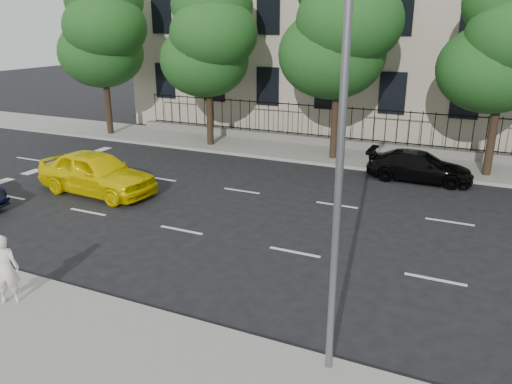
% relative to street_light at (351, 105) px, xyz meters
% --- Properties ---
extents(ground, '(120.00, 120.00, 0.00)m').
position_rel_street_light_xyz_m(ground, '(-2.50, 1.77, -5.15)').
color(ground, black).
rests_on(ground, ground).
extents(far_sidewalk, '(60.00, 4.00, 0.15)m').
position_rel_street_light_xyz_m(far_sidewalk, '(-2.50, 15.77, -5.07)').
color(far_sidewalk, gray).
rests_on(far_sidewalk, ground).
extents(lane_markings, '(49.60, 4.62, 0.01)m').
position_rel_street_light_xyz_m(lane_markings, '(-2.50, 6.52, -5.14)').
color(lane_markings, silver).
rests_on(lane_markings, ground).
extents(crosswalk, '(0.50, 12.10, 0.01)m').
position_rel_street_light_xyz_m(crosswalk, '(-16.50, 6.37, -5.14)').
color(crosswalk, silver).
rests_on(crosswalk, ground).
extents(iron_fence, '(30.00, 0.50, 2.20)m').
position_rel_street_light_xyz_m(iron_fence, '(-2.50, 17.47, -4.50)').
color(iron_fence, slate).
rests_on(iron_fence, far_sidewalk).
extents(street_light, '(0.25, 3.32, 8.05)m').
position_rel_street_light_xyz_m(street_light, '(0.00, 0.00, 0.00)').
color(street_light, slate).
rests_on(street_light, near_sidewalk).
extents(tree_a, '(5.71, 5.31, 9.39)m').
position_rel_street_light_xyz_m(tree_a, '(-18.46, 15.13, 0.98)').
color(tree_a, '#382619').
rests_on(tree_a, far_sidewalk).
extents(tree_b, '(5.53, 5.12, 8.97)m').
position_rel_street_light_xyz_m(tree_b, '(-11.46, 15.13, 0.69)').
color(tree_b, '#382619').
rests_on(tree_b, far_sidewalk).
extents(tree_c, '(5.89, 5.50, 9.80)m').
position_rel_street_light_xyz_m(tree_c, '(-4.46, 15.13, 1.26)').
color(tree_c, '#382619').
rests_on(tree_c, far_sidewalk).
extents(tree_d, '(5.34, 4.94, 8.84)m').
position_rel_street_light_xyz_m(tree_d, '(2.54, 15.13, 0.69)').
color(tree_d, '#382619').
rests_on(tree_d, far_sidewalk).
extents(yellow_taxi, '(5.17, 2.36, 1.72)m').
position_rel_street_light_xyz_m(yellow_taxi, '(-11.62, 6.09, -4.29)').
color(yellow_taxi, '#FFE400').
rests_on(yellow_taxi, ground).
extents(black_sedan, '(4.44, 1.83, 1.29)m').
position_rel_street_light_xyz_m(black_sedan, '(-0.17, 13.27, -4.50)').
color(black_sedan, black).
rests_on(black_sedan, ground).
extents(woman_near, '(0.76, 0.70, 1.73)m').
position_rel_street_light_xyz_m(woman_near, '(-7.64, -1.45, -4.13)').
color(woman_near, white).
rests_on(woman_near, near_sidewalk).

